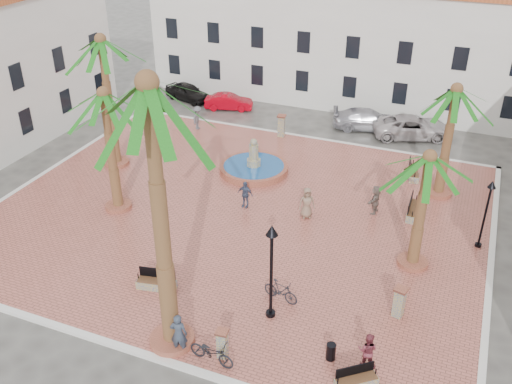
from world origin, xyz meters
TOP-DOWN VIEW (x-y plane):
  - ground at (0.00, 0.00)m, footprint 120.00×120.00m
  - plaza at (0.00, 0.00)m, footprint 26.00×22.00m
  - kerb_n at (0.00, 11.00)m, footprint 26.30×0.30m
  - kerb_s at (0.00, -11.00)m, footprint 26.30×0.30m
  - kerb_e at (13.00, 0.00)m, footprint 0.30×22.30m
  - kerb_w at (-13.00, 0.00)m, footprint 0.30×22.30m
  - building_north at (-0.00, 19.99)m, footprint 30.40×7.40m
  - fountain at (-1.08, 4.75)m, footprint 4.25×4.25m
  - palm_nw at (-9.53, 2.39)m, footprint 5.07×5.07m
  - palm_sw at (-6.37, -2.11)m, footprint 4.74×4.74m
  - palm_s at (1.50, -10.04)m, footprint 5.77×5.77m
  - palm_e at (9.52, -1.24)m, footprint 4.70×4.70m
  - palm_ne at (9.85, 6.15)m, footprint 4.91×4.91m
  - bench_s at (-0.78, -7.37)m, footprint 1.84×0.87m
  - bench_se at (8.77, -9.47)m, footprint 1.54×1.37m
  - bench_e at (8.87, 3.22)m, footprint 0.64×1.96m
  - bench_ne at (8.16, 7.73)m, footprint 0.93×1.92m
  - lamppost_s at (4.56, -7.12)m, footprint 0.49×0.49m
  - lamppost_e at (12.33, 1.49)m, footprint 0.40×0.40m
  - bollard_se at (3.69, -9.98)m, footprint 0.51×0.51m
  - bollard_n at (-1.33, 10.40)m, footprint 0.62×0.62m
  - bollard_e at (9.51, -5.12)m, footprint 0.61×0.61m
  - litter_bin at (7.56, -8.54)m, footprint 0.37×0.37m
  - cyclist_a at (2.06, -10.40)m, footprint 0.76×0.59m
  - bicycle_a at (3.44, -10.40)m, footprint 1.96×0.85m
  - cyclist_b at (8.89, -8.37)m, footprint 0.76×0.60m
  - bicycle_b at (4.62, -6.05)m, footprint 1.73×0.81m
  - pedestrian_fountain_a at (3.57, 0.87)m, footprint 1.02×0.90m
  - pedestrian_fountain_b at (0.09, 0.63)m, footprint 0.94×0.44m
  - pedestrian_north at (-7.33, 9.36)m, footprint 0.66×1.12m
  - pedestrian_east at (6.86, 2.71)m, footprint 0.62×1.55m
  - car_black at (-10.96, 14.63)m, footprint 4.39×2.75m
  - car_red at (-7.03, 14.05)m, footprint 3.94×2.28m
  - car_silver at (3.90, 14.28)m, footprint 5.38×3.31m
  - car_white at (7.11, 14.04)m, footprint 6.01×4.28m

SIDE VIEW (x-z plane):
  - ground at x=0.00m, z-range 0.00..0.00m
  - plaza at x=0.00m, z-range 0.00..0.15m
  - kerb_n at x=0.00m, z-range 0.00..0.16m
  - kerb_s at x=0.00m, z-range 0.00..0.16m
  - kerb_e at x=13.00m, z-range 0.00..0.16m
  - kerb_w at x=-13.00m, z-range 0.00..0.16m
  - bench_se at x=8.77m, z-range -0.03..0.80m
  - bench_s at x=-0.78m, z-range -0.05..0.88m
  - bench_ne at x=8.16m, z-range -0.06..0.91m
  - bench_e at x=8.87m, z-range -0.07..0.95m
  - fountain at x=-1.08m, z-range -0.65..1.55m
  - litter_bin at x=7.56m, z-range 0.15..0.87m
  - car_red at x=-7.03m, z-range 0.00..1.23m
  - bicycle_a at x=3.44m, z-range 0.15..1.15m
  - bicycle_b at x=4.62m, z-range 0.15..1.15m
  - car_black at x=-10.96m, z-range 0.00..1.39m
  - car_silver at x=3.90m, z-range 0.00..1.45m
  - car_white at x=7.11m, z-range 0.00..1.52m
  - bollard_se at x=3.69m, z-range 0.17..1.47m
  - bollard_e at x=9.51m, z-range 0.18..1.61m
  - cyclist_b at x=8.89m, z-range 0.15..1.70m
  - pedestrian_fountain_b at x=0.09m, z-range 0.15..1.71m
  - bollard_n at x=-1.33m, z-range 0.18..1.74m
  - pedestrian_east at x=6.86m, z-range 0.15..1.78m
  - pedestrian_north at x=-7.33m, z-range 0.15..1.85m
  - pedestrian_fountain_a at x=3.57m, z-range 0.15..1.90m
  - cyclist_a at x=2.06m, z-range 0.15..2.00m
  - lamppost_e at x=12.33m, z-range 0.81..4.50m
  - lamppost_s at x=4.56m, z-range 0.95..5.45m
  - building_north at x=0.00m, z-range 0.02..9.52m
  - palm_e at x=9.52m, z-range 2.09..8.08m
  - palm_ne at x=9.85m, z-range 2.36..9.03m
  - palm_sw at x=-6.37m, z-range 2.54..9.52m
  - palm_nw at x=-9.53m, z-range 3.08..11.36m
  - palm_s at x=1.50m, z-range 4.23..15.32m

